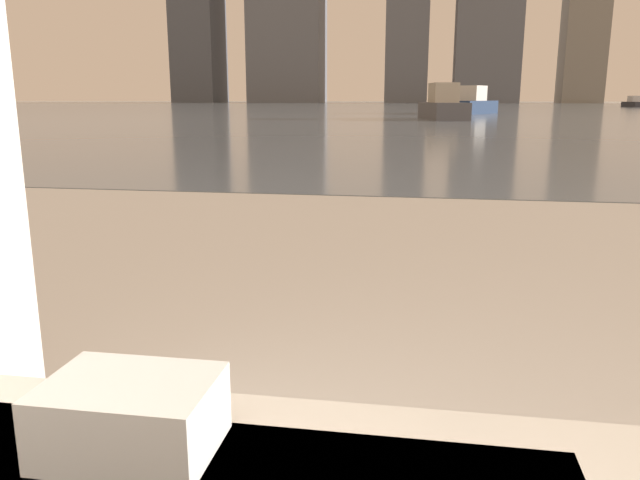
{
  "coord_description": "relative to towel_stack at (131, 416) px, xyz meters",
  "views": [
    {
      "loc": [
        0.41,
        -0.06,
        1.12
      ],
      "look_at": [
        0.0,
        2.33,
        0.56
      ],
      "focal_mm": 35.0,
      "sensor_mm": 36.0,
      "label": 1
    }
  ],
  "objects": [
    {
      "name": "skyline_tower_4",
      "position": [
        26.59,
        117.22,
        12.93
      ],
      "size": [
        6.91,
        6.69,
        27.09
      ],
      "color": "gray",
      "rests_on": "ground_plane"
    },
    {
      "name": "harbor_boat_0",
      "position": [
        1.22,
        31.19,
        0.01
      ],
      "size": [
        2.51,
        4.94,
        1.77
      ],
      "color": "#4C4C51",
      "rests_on": "harbor_water"
    },
    {
      "name": "harbor_boat_1",
      "position": [
        22.57,
        73.28,
        -0.19
      ],
      "size": [
        1.63,
        3.34,
        1.2
      ],
      "color": "#2D2D33",
      "rests_on": "harbor_water"
    },
    {
      "name": "harbor_water",
      "position": [
        0.04,
        61.22,
        -0.62
      ],
      "size": [
        180.0,
        110.0,
        0.01
      ],
      "color": "slate",
      "rests_on": "ground_plane"
    },
    {
      "name": "towel_stack",
      "position": [
        0.0,
        0.0,
        0.0
      ],
      "size": [
        0.27,
        0.2,
        0.12
      ],
      "color": "white",
      "rests_on": "bathtub"
    },
    {
      "name": "harbor_boat_5",
      "position": [
        3.41,
        42.31,
        0.03
      ],
      "size": [
        3.66,
        5.06,
        1.81
      ],
      "color": "navy",
      "rests_on": "harbor_water"
    }
  ]
}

